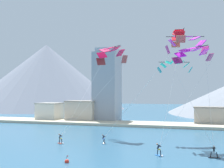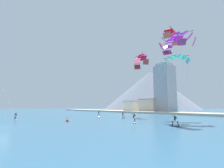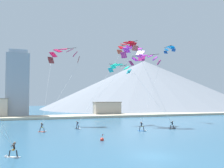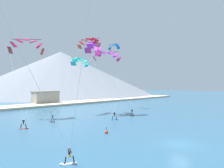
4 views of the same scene
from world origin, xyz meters
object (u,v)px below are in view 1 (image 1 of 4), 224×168
kitesurfer_near_lead (216,154)px  kitesurfer_far_left (61,140)px  parafoil_kite_far_left (111,54)px  parafoil_kite_distant_high_outer (175,65)px  race_marker_buoy (67,161)px  kitesurfer_mid_center (160,152)px  kitesurfer_far_right (104,141)px  parafoil_kite_mid_center (192,53)px  parafoil_kite_far_right (177,37)px  parafoil_kite_near_lead (187,43)px

kitesurfer_near_lead → kitesurfer_far_left: 25.10m
parafoil_kite_far_left → parafoil_kite_distant_high_outer: parafoil_kite_far_left is taller
parafoil_kite_distant_high_outer → race_marker_buoy: (-10.80, -20.61, -13.35)m
kitesurfer_near_lead → kitesurfer_mid_center: 7.38m
kitesurfer_far_left → kitesurfer_far_right: (6.89, 2.22, -0.11)m
race_marker_buoy → parafoil_kite_mid_center: bearing=44.9°
kitesurfer_far_left → parafoil_kite_far_left: 19.81m
kitesurfer_far_right → parafoil_kite_mid_center: (14.59, -0.48, 14.25)m
kitesurfer_far_left → kitesurfer_near_lead: bearing=-8.5°
kitesurfer_near_lead → parafoil_kite_far_left: bearing=143.4°
kitesurfer_far_right → kitesurfer_mid_center: bearing=-33.5°
kitesurfer_far_left → parafoil_kite_far_left: (5.27, 10.82, 15.74)m
parafoil_kite_far_right → parafoil_kite_distant_high_outer: size_ratio=2.85×
parafoil_kite_mid_center → parafoil_kite_near_lead: bearing=106.9°
kitesurfer_mid_center → kitesurfer_far_right: kitesurfer_mid_center is taller
parafoil_kite_near_lead → parafoil_kite_distant_high_outer: 5.05m
kitesurfer_far_right → parafoil_kite_mid_center: parafoil_kite_mid_center is taller
kitesurfer_far_left → parafoil_kite_far_right: parafoil_kite_far_right is taller
parafoil_kite_near_lead → parafoil_kite_far_left: 16.14m
kitesurfer_near_lead → race_marker_buoy: (-17.54, -8.70, -0.33)m
kitesurfer_near_lead → kitesurfer_far_left: bearing=171.5°
kitesurfer_far_left → race_marker_buoy: size_ratio=1.75×
parafoil_kite_far_left → kitesurfer_far_left: bearing=-116.0°
kitesurfer_near_lead → kitesurfer_far_right: bearing=161.7°
parafoil_kite_far_left → parafoil_kite_far_right: size_ratio=0.92×
kitesurfer_near_lead → parafoil_kite_far_right: bearing=122.5°
parafoil_kite_far_left → race_marker_buoy: 28.36m
kitesurfer_far_left → parafoil_kite_far_left: parafoil_kite_far_left is taller
parafoil_kite_distant_high_outer → kitesurfer_far_left: bearing=-155.6°
kitesurfer_mid_center → race_marker_buoy: 12.76m
kitesurfer_near_lead → parafoil_kite_distant_high_outer: size_ratio=0.29×
kitesurfer_near_lead → kitesurfer_mid_center: (-7.29, -1.11, 0.09)m
parafoil_kite_far_right → parafoil_kite_distant_high_outer: bearing=107.0°
kitesurfer_far_right → race_marker_buoy: kitesurfer_far_right is taller
parafoil_kite_near_lead → parafoil_kite_far_right: parafoil_kite_far_right is taller
kitesurfer_far_right → parafoil_kite_far_left: size_ratio=0.11×
parafoil_kite_far_left → kitesurfer_mid_center: bearing=-51.9°
parafoil_kite_distant_high_outer → race_marker_buoy: bearing=-117.7°
parafoil_kite_near_lead → parafoil_kite_mid_center: parafoil_kite_near_lead is taller
parafoil_kite_near_lead → parafoil_kite_far_left: bearing=159.8°
kitesurfer_far_right → parafoil_kite_far_right: parafoil_kite_far_right is taller
parafoil_kite_distant_high_outer → race_marker_buoy: parafoil_kite_distant_high_outer is taller
kitesurfer_mid_center → parafoil_kite_near_lead: 19.39m
parafoil_kite_mid_center → race_marker_buoy: size_ratio=14.07×
parafoil_kite_near_lead → parafoil_kite_mid_center: size_ratio=1.18×
parafoil_kite_near_lead → parafoil_kite_far_right: size_ratio=0.95×
parafoil_kite_far_left → parafoil_kite_distant_high_outer: bearing=-11.6°
kitesurfer_near_lead → parafoil_kite_mid_center: size_ratio=0.12×
kitesurfer_far_left → race_marker_buoy: kitesurfer_far_left is taller
kitesurfer_far_right → kitesurfer_far_left: bearing=-162.1°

